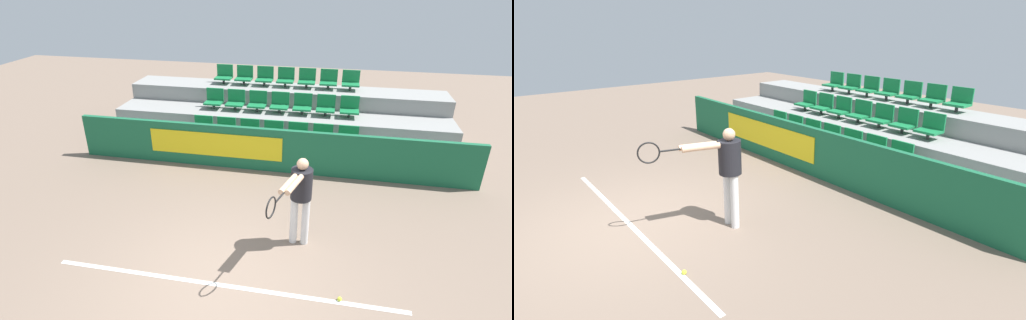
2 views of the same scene
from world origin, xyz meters
TOP-DOWN VIEW (x-y plane):
  - ground_plane at (0.00, 0.00)m, footprint 30.00×30.00m
  - court_baseline at (0.00, -0.06)m, footprint 5.50×0.08m
  - barrier_wall at (-0.03, 3.87)m, footprint 9.38×0.14m
  - bleacher_tier_front at (0.00, 4.50)m, footprint 8.98×1.08m
  - bleacher_tier_middle at (0.00, 5.58)m, footprint 8.98×1.08m
  - bleacher_tier_back at (0.00, 6.66)m, footprint 8.98×1.08m
  - stadium_chair_0 at (-1.83, 4.62)m, footprint 0.48×0.40m
  - stadium_chair_1 at (-1.22, 4.62)m, footprint 0.48×0.40m
  - stadium_chair_2 at (-0.61, 4.62)m, footprint 0.48×0.40m
  - stadium_chair_3 at (0.00, 4.62)m, footprint 0.48×0.40m
  - stadium_chair_4 at (0.61, 4.62)m, footprint 0.48×0.40m
  - stadium_chair_5 at (1.22, 4.62)m, footprint 0.48×0.40m
  - stadium_chair_6 at (1.83, 4.62)m, footprint 0.48×0.40m
  - stadium_chair_7 at (-1.83, 5.70)m, footprint 0.48×0.40m
  - stadium_chair_8 at (-1.22, 5.70)m, footprint 0.48×0.40m
  - stadium_chair_9 at (-0.61, 5.70)m, footprint 0.48×0.40m
  - stadium_chair_10 at (0.00, 5.70)m, footprint 0.48×0.40m
  - stadium_chair_11 at (0.61, 5.70)m, footprint 0.48×0.40m
  - stadium_chair_12 at (1.22, 5.70)m, footprint 0.48×0.40m
  - stadium_chair_13 at (1.83, 5.70)m, footprint 0.48×0.40m
  - stadium_chair_14 at (-1.83, 6.78)m, footprint 0.48×0.40m
  - stadium_chair_15 at (-1.22, 6.78)m, footprint 0.48×0.40m
  - stadium_chair_16 at (-0.61, 6.78)m, footprint 0.48×0.40m
  - stadium_chair_17 at (0.00, 6.78)m, footprint 0.48×0.40m
  - stadium_chair_18 at (0.61, 6.78)m, footprint 0.48×0.40m
  - stadium_chair_19 at (1.22, 6.78)m, footprint 0.48×0.40m
  - stadium_chair_20 at (1.83, 6.78)m, footprint 0.48×0.40m
  - tennis_player at (1.00, 1.18)m, footprint 0.56×1.50m
  - tennis_ball at (1.75, -0.02)m, footprint 0.07×0.07m

SIDE VIEW (x-z plane):
  - ground_plane at x=0.00m, z-range 0.00..0.00m
  - court_baseline at x=0.00m, z-range 0.00..0.01m
  - tennis_ball at x=1.75m, z-range 0.00..0.07m
  - bleacher_tier_front at x=0.00m, z-range 0.00..0.42m
  - bleacher_tier_middle at x=0.00m, z-range 0.00..0.85m
  - barrier_wall at x=-0.03m, z-range 0.00..1.06m
  - bleacher_tier_back at x=0.00m, z-range 0.00..1.27m
  - stadium_chair_0 at x=-1.83m, z-range 0.40..0.93m
  - stadium_chair_1 at x=-1.22m, z-range 0.40..0.93m
  - stadium_chair_2 at x=-0.61m, z-range 0.40..0.93m
  - stadium_chair_3 at x=0.00m, z-range 0.40..0.93m
  - stadium_chair_4 at x=0.61m, z-range 0.40..0.93m
  - stadium_chair_5 at x=1.22m, z-range 0.40..0.93m
  - stadium_chair_6 at x=1.83m, z-range 0.40..0.93m
  - tennis_player at x=1.00m, z-range 0.22..1.85m
  - stadium_chair_7 at x=-1.83m, z-range 0.82..1.35m
  - stadium_chair_8 at x=-1.22m, z-range 0.82..1.35m
  - stadium_chair_9 at x=-0.61m, z-range 0.82..1.35m
  - stadium_chair_10 at x=0.00m, z-range 0.82..1.35m
  - stadium_chair_11 at x=0.61m, z-range 0.82..1.35m
  - stadium_chair_12 at x=1.22m, z-range 0.82..1.35m
  - stadium_chair_13 at x=1.83m, z-range 0.82..1.35m
  - stadium_chair_14 at x=-1.83m, z-range 1.24..1.78m
  - stadium_chair_15 at x=-1.22m, z-range 1.24..1.78m
  - stadium_chair_16 at x=-0.61m, z-range 1.24..1.78m
  - stadium_chair_17 at x=0.00m, z-range 1.24..1.78m
  - stadium_chair_18 at x=0.61m, z-range 1.24..1.78m
  - stadium_chair_19 at x=1.22m, z-range 1.24..1.78m
  - stadium_chair_20 at x=1.83m, z-range 1.24..1.78m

